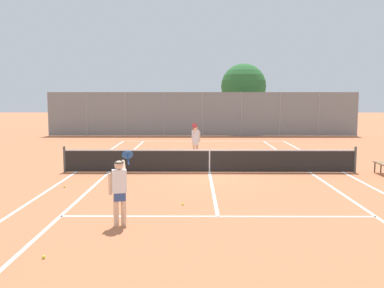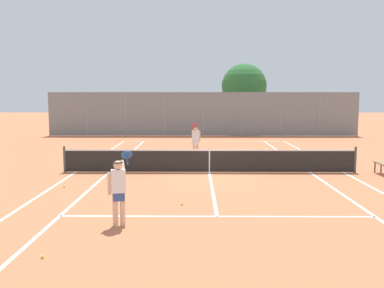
{
  "view_description": "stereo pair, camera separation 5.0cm",
  "coord_description": "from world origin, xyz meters",
  "px_view_note": "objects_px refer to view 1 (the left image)",
  "views": [
    {
      "loc": [
        -0.61,
        -17.29,
        3.16
      ],
      "look_at": [
        -0.73,
        1.5,
        1.0
      ],
      "focal_mm": 40.0,
      "sensor_mm": 36.0,
      "label": 1
    },
    {
      "loc": [
        -0.56,
        -17.29,
        3.16
      ],
      "look_at": [
        -0.73,
        1.5,
        1.0
      ],
      "focal_mm": 40.0,
      "sensor_mm": 36.0,
      "label": 2
    }
  ],
  "objects_px": {
    "player_far_left": "(196,139)",
    "loose_tennis_ball_0": "(64,187)",
    "tree_behind_left": "(244,87)",
    "loose_tennis_ball_3": "(44,257)",
    "loose_tennis_ball_1": "(247,164)",
    "loose_tennis_ball_2": "(183,204)",
    "tennis_net": "(210,160)",
    "player_near_side": "(119,188)"
  },
  "relations": [
    {
      "from": "player_far_left",
      "to": "loose_tennis_ball_0",
      "type": "bearing_deg",
      "value": -121.85
    },
    {
      "from": "tree_behind_left",
      "to": "loose_tennis_ball_0",
      "type": "bearing_deg",
      "value": -111.26
    },
    {
      "from": "loose_tennis_ball_3",
      "to": "tree_behind_left",
      "type": "relative_size",
      "value": 0.01
    },
    {
      "from": "loose_tennis_ball_1",
      "to": "loose_tennis_ball_3",
      "type": "height_order",
      "value": "same"
    },
    {
      "from": "loose_tennis_ball_0",
      "to": "loose_tennis_ball_2",
      "type": "distance_m",
      "value": 4.74
    },
    {
      "from": "tennis_net",
      "to": "loose_tennis_ball_0",
      "type": "relative_size",
      "value": 181.82
    },
    {
      "from": "player_near_side",
      "to": "loose_tennis_ball_3",
      "type": "height_order",
      "value": "player_near_side"
    },
    {
      "from": "loose_tennis_ball_0",
      "to": "loose_tennis_ball_1",
      "type": "bearing_deg",
      "value": 36.03
    },
    {
      "from": "loose_tennis_ball_0",
      "to": "loose_tennis_ball_1",
      "type": "xyz_separation_m",
      "value": [
        6.87,
        5.0,
        0.0
      ]
    },
    {
      "from": "tennis_net",
      "to": "loose_tennis_ball_1",
      "type": "relative_size",
      "value": 181.82
    },
    {
      "from": "tennis_net",
      "to": "loose_tennis_ball_2",
      "type": "relative_size",
      "value": 181.82
    },
    {
      "from": "loose_tennis_ball_2",
      "to": "loose_tennis_ball_3",
      "type": "relative_size",
      "value": 1.0
    },
    {
      "from": "loose_tennis_ball_0",
      "to": "loose_tennis_ball_3",
      "type": "relative_size",
      "value": 1.0
    },
    {
      "from": "player_far_left",
      "to": "loose_tennis_ball_1",
      "type": "height_order",
      "value": "player_far_left"
    },
    {
      "from": "player_far_left",
      "to": "loose_tennis_ball_0",
      "type": "relative_size",
      "value": 26.88
    },
    {
      "from": "loose_tennis_ball_2",
      "to": "tree_behind_left",
      "type": "bearing_deg",
      "value": 79.6
    },
    {
      "from": "player_near_side",
      "to": "loose_tennis_ball_0",
      "type": "distance_m",
      "value": 5.09
    },
    {
      "from": "player_far_left",
      "to": "loose_tennis_ball_2",
      "type": "bearing_deg",
      "value": -92.32
    },
    {
      "from": "player_near_side",
      "to": "loose_tennis_ball_1",
      "type": "height_order",
      "value": "player_near_side"
    },
    {
      "from": "loose_tennis_ball_0",
      "to": "loose_tennis_ball_2",
      "type": "relative_size",
      "value": 1.0
    },
    {
      "from": "player_near_side",
      "to": "loose_tennis_ball_0",
      "type": "xyz_separation_m",
      "value": [
        -2.65,
        4.25,
        -0.89
      ]
    },
    {
      "from": "tennis_net",
      "to": "loose_tennis_ball_2",
      "type": "bearing_deg",
      "value": -100.26
    },
    {
      "from": "player_near_side",
      "to": "loose_tennis_ball_3",
      "type": "distance_m",
      "value": 2.58
    },
    {
      "from": "tennis_net",
      "to": "loose_tennis_ball_2",
      "type": "xyz_separation_m",
      "value": [
        -0.95,
        -5.27,
        -0.48
      ]
    },
    {
      "from": "player_near_side",
      "to": "loose_tennis_ball_0",
      "type": "relative_size",
      "value": 26.88
    },
    {
      "from": "player_far_left",
      "to": "player_near_side",
      "type": "bearing_deg",
      "value": -99.18
    },
    {
      "from": "loose_tennis_ball_3",
      "to": "tree_behind_left",
      "type": "xyz_separation_m",
      "value": [
        7.08,
        28.54,
        3.77
      ]
    },
    {
      "from": "loose_tennis_ball_1",
      "to": "loose_tennis_ball_3",
      "type": "distance_m",
      "value": 12.57
    },
    {
      "from": "loose_tennis_ball_1",
      "to": "tree_behind_left",
      "type": "distance_m",
      "value": 17.65
    },
    {
      "from": "tree_behind_left",
      "to": "player_near_side",
      "type": "bearing_deg",
      "value": -102.73
    },
    {
      "from": "loose_tennis_ball_3",
      "to": "tree_behind_left",
      "type": "bearing_deg",
      "value": 76.06
    },
    {
      "from": "player_far_left",
      "to": "loose_tennis_ball_2",
      "type": "distance_m",
      "value": 9.65
    },
    {
      "from": "player_far_left",
      "to": "loose_tennis_ball_0",
      "type": "height_order",
      "value": "player_far_left"
    },
    {
      "from": "tree_behind_left",
      "to": "loose_tennis_ball_1",
      "type": "bearing_deg",
      "value": -95.82
    },
    {
      "from": "player_near_side",
      "to": "loose_tennis_ball_2",
      "type": "xyz_separation_m",
      "value": [
        1.47,
        1.91,
        -0.89
      ]
    },
    {
      "from": "player_near_side",
      "to": "loose_tennis_ball_1",
      "type": "distance_m",
      "value": 10.2
    },
    {
      "from": "loose_tennis_ball_0",
      "to": "loose_tennis_ball_2",
      "type": "height_order",
      "value": "same"
    },
    {
      "from": "loose_tennis_ball_3",
      "to": "loose_tennis_ball_1",
      "type": "bearing_deg",
      "value": 64.9
    },
    {
      "from": "loose_tennis_ball_2",
      "to": "tree_behind_left",
      "type": "height_order",
      "value": "tree_behind_left"
    },
    {
      "from": "player_near_side",
      "to": "tree_behind_left",
      "type": "xyz_separation_m",
      "value": [
        5.97,
        26.4,
        2.88
      ]
    },
    {
      "from": "tennis_net",
      "to": "player_near_side",
      "type": "xyz_separation_m",
      "value": [
        -2.42,
        -7.18,
        0.42
      ]
    },
    {
      "from": "loose_tennis_ball_0",
      "to": "tennis_net",
      "type": "bearing_deg",
      "value": 30.03
    }
  ]
}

